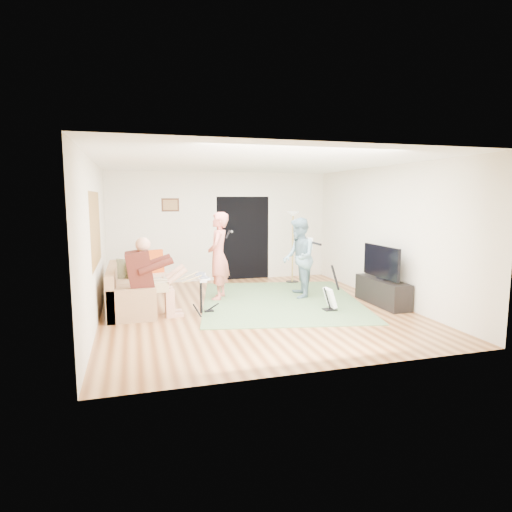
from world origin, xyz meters
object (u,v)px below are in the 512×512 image
(drum_kit, at_px, (201,296))
(guitarist, at_px, (299,258))
(torchiere_lamp, at_px, (293,234))
(sofa, at_px, (127,295))
(guitar_spare, at_px, (330,298))
(dining_chair, at_px, (158,278))
(tv_cabinet, at_px, (382,292))
(television, at_px, (381,262))
(singer, at_px, (218,256))

(drum_kit, xyz_separation_m, guitarist, (2.15, 0.68, 0.52))
(drum_kit, xyz_separation_m, torchiere_lamp, (2.59, 2.18, 0.88))
(sofa, bearing_deg, guitarist, 0.55)
(guitar_spare, distance_m, dining_chair, 3.78)
(sofa, distance_m, tv_cabinet, 4.89)
(guitarist, height_order, torchiere_lamp, torchiere_lamp)
(tv_cabinet, distance_m, television, 0.60)
(singer, xyz_separation_m, torchiere_lamp, (2.07, 1.19, 0.30))
(guitar_spare, relative_size, television, 0.74)
(sofa, relative_size, torchiere_lamp, 1.15)
(sofa, height_order, television, television)
(sofa, distance_m, television, 4.88)
(sofa, relative_size, television, 1.72)
(drum_kit, bearing_deg, tv_cabinet, -5.75)
(guitar_spare, xyz_separation_m, television, (1.14, 0.15, 0.60))
(guitarist, xyz_separation_m, television, (1.30, -1.03, 0.02))
(singer, relative_size, guitar_spare, 2.08)
(drum_kit, height_order, guitar_spare, guitar_spare)
(drum_kit, height_order, guitarist, guitarist)
(dining_chair, height_order, television, television)
(drum_kit, bearing_deg, television, -5.83)
(singer, relative_size, dining_chair, 1.89)
(drum_kit, height_order, tv_cabinet, drum_kit)
(tv_cabinet, bearing_deg, guitarist, 142.45)
(guitar_spare, xyz_separation_m, dining_chair, (-2.96, 2.35, 0.09))
(sofa, bearing_deg, guitar_spare, -17.78)
(drum_kit, xyz_separation_m, dining_chair, (-0.65, 1.84, 0.03))
(singer, xyz_separation_m, tv_cabinet, (2.98, -1.33, -0.64))
(torchiere_lamp, bearing_deg, guitarist, -106.42)
(singer, distance_m, torchiere_lamp, 2.41)
(sofa, xyz_separation_m, drum_kit, (1.29, -0.65, 0.04))
(guitar_spare, bearing_deg, dining_chair, 141.62)
(dining_chair, bearing_deg, guitar_spare, -57.73)
(torchiere_lamp, distance_m, television, 2.69)
(drum_kit, relative_size, guitar_spare, 0.83)
(singer, bearing_deg, torchiere_lamp, 141.52)
(sofa, bearing_deg, drum_kit, -26.76)
(television, bearing_deg, drum_kit, 174.17)
(dining_chair, relative_size, television, 0.81)
(guitar_spare, height_order, torchiere_lamp, torchiere_lamp)
(guitarist, relative_size, torchiere_lamp, 0.96)
(dining_chair, relative_size, tv_cabinet, 0.67)
(sofa, height_order, tv_cabinet, sofa)
(tv_cabinet, bearing_deg, singer, 155.90)
(guitar_spare, relative_size, tv_cabinet, 0.61)
(television, bearing_deg, guitarist, 141.40)
(television, bearing_deg, sofa, 168.06)
(guitar_spare, height_order, dining_chair, dining_chair)
(singer, height_order, torchiere_lamp, singer)
(drum_kit, bearing_deg, torchiere_lamp, 39.99)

